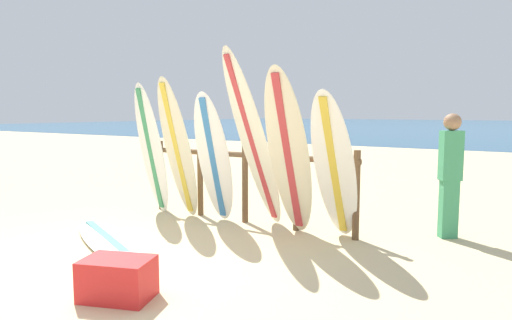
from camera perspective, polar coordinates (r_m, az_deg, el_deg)
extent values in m
plane|color=#D3BC8C|center=(4.99, -20.22, -13.35)|extent=(120.00, 120.00, 0.00)
cube|color=#1E5984|center=(60.94, 29.19, 3.80)|extent=(120.00, 80.00, 0.01)
cylinder|color=brown|center=(7.71, -11.99, -1.88)|extent=(0.09, 0.09, 1.15)
cylinder|color=brown|center=(7.14, -7.10, -2.43)|extent=(0.09, 0.09, 1.15)
cylinder|color=brown|center=(6.63, -1.40, -3.04)|extent=(0.09, 0.09, 1.15)
cylinder|color=brown|center=(6.20, 5.17, -3.71)|extent=(0.09, 0.09, 1.15)
cylinder|color=brown|center=(5.86, 12.63, -4.40)|extent=(0.09, 0.09, 1.15)
cylinder|color=brown|center=(6.57, -1.41, 0.64)|extent=(3.52, 0.08, 0.08)
ellipsoid|color=white|center=(7.27, -13.14, 1.32)|extent=(0.56, 0.56, 2.09)
cube|color=#388C59|center=(7.27, -13.14, 1.32)|extent=(0.13, 0.50, 1.92)
ellipsoid|color=beige|center=(6.80, -9.88, 1.32)|extent=(0.50, 0.71, 2.15)
cube|color=gold|center=(6.80, -9.88, 1.32)|extent=(0.10, 0.66, 1.98)
ellipsoid|color=white|center=(6.44, -5.38, 0.11)|extent=(0.63, 0.84, 1.92)
cube|color=#3372B2|center=(6.44, -5.38, 0.11)|extent=(0.23, 0.71, 1.77)
ellipsoid|color=silver|center=(6.07, -0.34, 2.37)|extent=(0.59, 1.21, 2.47)
cube|color=#B73338|center=(6.07, -0.34, 2.37)|extent=(0.21, 1.09, 2.28)
ellipsoid|color=beige|center=(5.71, 4.19, 0.75)|extent=(0.61, 0.94, 2.20)
cube|color=#B73338|center=(5.71, 4.19, 0.75)|extent=(0.15, 0.85, 2.03)
ellipsoid|color=white|center=(5.58, 9.94, -0.96)|extent=(0.56, 0.96, 1.91)
cube|color=gold|center=(5.58, 9.94, -0.96)|extent=(0.13, 0.88, 1.76)
ellipsoid|color=silver|center=(5.86, -17.88, -9.99)|extent=(2.48, 1.49, 0.07)
cube|color=teal|center=(5.86, -17.88, -9.99)|extent=(2.12, 1.01, 0.08)
cube|color=#3F9966|center=(6.36, 23.27, -5.76)|extent=(0.25, 0.24, 0.76)
cube|color=#3F9966|center=(6.26, 23.54, 0.52)|extent=(0.31, 0.28, 0.64)
sphere|color=#997051|center=(6.23, 23.71, 4.45)|extent=(0.22, 0.22, 0.22)
cube|color=red|center=(4.23, -17.19, -14.22)|extent=(0.70, 0.58, 0.36)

